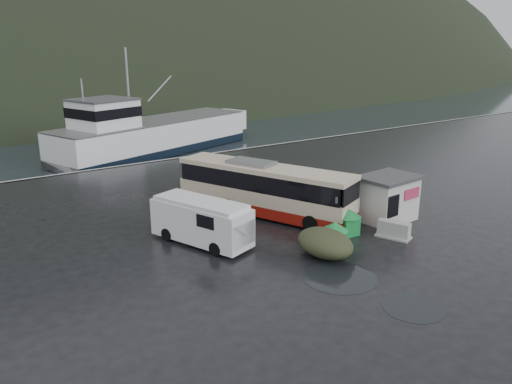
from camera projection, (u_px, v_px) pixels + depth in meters
ground at (268, 241)px, 25.21m from camera, size 160.00×160.00×0.00m
quay_edge at (124, 166)px, 40.91m from camera, size 160.00×0.60×1.50m
coach_bus at (264, 214)px, 29.31m from camera, size 6.68×11.28×3.11m
white_van at (202, 243)px, 25.03m from camera, size 3.55×5.76×2.27m
waste_bin_left at (346, 234)px, 26.15m from camera, size 1.09×1.09×1.43m
waste_bin_right at (334, 248)px, 24.36m from camera, size 1.26×1.26×1.36m
dome_tent at (325, 255)px, 23.58m from camera, size 2.52×3.33×1.23m
ticket_kiosk at (386, 220)px, 28.31m from camera, size 3.45×2.71×2.58m
jersey_barrier_a at (381, 218)px, 28.62m from camera, size 0.84×1.62×0.80m
jersey_barrier_b at (393, 237)px, 25.73m from camera, size 1.41×1.92×0.86m
fishing_trawler at (155, 139)px, 52.41m from camera, size 27.26×14.05×10.71m
puddles at (336, 258)px, 23.25m from camera, size 6.47×13.09×0.01m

